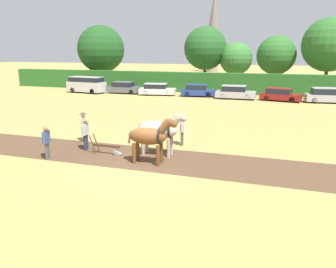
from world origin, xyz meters
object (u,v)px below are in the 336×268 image
object	(u,v)px
draft_horse_lead_left	(150,137)
farmer_onlooker_left	(46,139)
tree_far_left	(101,49)
farmer_at_plow	(85,131)
farmer_beside_team	(182,128)
parked_car_far_right	(326,96)
parked_car_center_left	(157,90)
parked_car_right	(280,95)
parked_car_center	(198,91)
tree_center_right	(330,45)
tree_center_left	(236,59)
parked_car_center_right	(235,92)
draft_horse_lead_right	(159,130)
church_spire	(214,29)
farmer_onlooker_right	(84,124)
tree_left	(205,48)
tree_center	(276,55)
parked_car_left	(124,88)
parked_van	(86,85)
plow	(109,148)

from	to	relation	value
draft_horse_lead_left	farmer_onlooker_left	xyz separation A→B (m)	(-5.22, -0.94, -0.34)
tree_far_left	farmer_at_plow	distance (m)	36.18
farmer_beside_team	parked_car_far_right	world-z (taller)	farmer_beside_team
parked_car_center_left	parked_car_right	xyz separation A→B (m)	(14.51, -0.43, -0.02)
parked_car_center	parked_car_far_right	distance (m)	14.06
tree_center_right	farmer_onlooker_left	distance (m)	38.33
tree_center_left	parked_car_center_right	xyz separation A→B (m)	(1.32, -10.76, -3.53)
tree_center_right	draft_horse_lead_left	xyz separation A→B (m)	(-11.83, -33.01, -4.75)
farmer_at_plow	parked_car_center_left	distance (m)	23.41
parked_car_right	farmer_beside_team	bearing A→B (deg)	-94.01
tree_center_right	draft_horse_lead_right	size ratio (longest dim) A/B	3.39
farmer_at_plow	parked_car_far_right	size ratio (longest dim) A/B	0.41
church_spire	farmer_onlooker_right	world-z (taller)	church_spire
tree_center_left	draft_horse_lead_right	world-z (taller)	tree_center_left
draft_horse_lead_right	parked_car_center_left	size ratio (longest dim) A/B	0.60
tree_far_left	draft_horse_lead_left	xyz separation A→B (m)	(20.72, -32.90, -4.23)
tree_left	tree_center_left	size ratio (longest dim) A/B	1.34
tree_left	farmer_onlooker_right	xyz separation A→B (m)	(-0.78, -31.94, -4.64)
tree_far_left	parked_car_center_left	world-z (taller)	tree_far_left
parked_car_center_right	tree_center_left	bearing A→B (deg)	96.01
farmer_at_plow	farmer_onlooker_left	xyz separation A→B (m)	(-1.04, -1.98, -0.05)
tree_center	farmer_onlooker_right	world-z (taller)	tree_center
draft_horse_lead_left	farmer_beside_team	size ratio (longest dim) A/B	1.52
draft_horse_lead_left	farmer_onlooker_left	distance (m)	5.31
tree_center	parked_car_far_right	size ratio (longest dim) A/B	1.69
tree_far_left	church_spire	world-z (taller)	church_spire
parked_car_left	parked_car_far_right	bearing A→B (deg)	-1.44
parked_van	parked_car_center_left	distance (m)	9.64
draft_horse_lead_right	tree_center	bearing A→B (deg)	80.32
draft_horse_lead_right	parked_van	world-z (taller)	draft_horse_lead_right
farmer_onlooker_right	parked_car_center_left	xyz separation A→B (m)	(-3.06, 21.58, -0.36)
farmer_at_plow	tree_center	bearing A→B (deg)	66.82
draft_horse_lead_left	parked_car_left	xyz separation A→B (m)	(-12.95, 24.49, -0.64)
church_spire	parked_car_left	size ratio (longest dim) A/B	4.86
farmer_at_plow	parked_van	size ratio (longest dim) A/B	0.34
draft_horse_lead_right	draft_horse_lead_left	bearing A→B (deg)	-89.74
draft_horse_lead_left	draft_horse_lead_right	distance (m)	1.43
parked_car_center_right	parked_car_right	xyz separation A→B (m)	(4.89, -0.06, -0.06)
tree_left	parked_car_left	distance (m)	14.02
tree_far_left	church_spire	distance (m)	41.58
parked_car_center	draft_horse_lead_right	bearing A→B (deg)	-91.04
parked_car_left	farmer_beside_team	bearing A→B (deg)	-56.72
farmer_at_plow	parked_car_right	distance (m)	24.90
tree_center_left	plow	bearing A→B (deg)	-94.48
farmer_at_plow	draft_horse_lead_right	bearing A→B (deg)	-1.83
tree_center	farmer_onlooker_right	distance (m)	34.18
parked_car_left	parked_car_right	xyz separation A→B (m)	(19.18, -0.83, -0.04)
tree_far_left	tree_left	world-z (taller)	tree_far_left
tree_center_left	tree_center_right	size ratio (longest dim) A/B	0.69
parked_car_left	parked_car_center	world-z (taller)	parked_car_left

